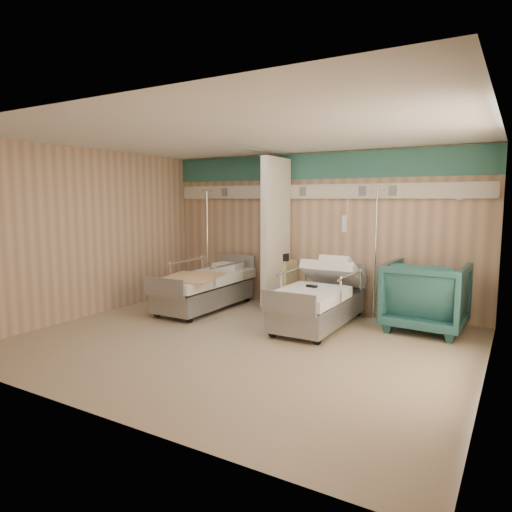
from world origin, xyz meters
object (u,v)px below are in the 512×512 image
Objects in this scene: bed_left at (205,292)px; bedside_cabinet at (280,283)px; visitor_armchair at (426,296)px; iv_stand_left at (208,276)px; iv_stand_right at (374,291)px; bed_right at (319,306)px.

bed_left is 2.54× the size of bedside_cabinet.
visitor_armchair is (3.68, 0.59, 0.21)m from bed_left.
iv_stand_left is at bearing -174.35° from bedside_cabinet.
visitor_armchair is 0.96m from iv_stand_right.
visitor_armchair is (1.48, 0.59, 0.21)m from bed_right.
bed_right is at bearing 23.99° from visitor_armchair.
bed_right is at bearing 0.00° from bed_left.
bed_left is (-2.20, 0.00, 0.00)m from bed_right.
bed_right is 1.60m from visitor_armchair.
iv_stand_right is 3.28m from iv_stand_left.
bedside_cabinet is at bearing -4.52° from visitor_armchair.
bed_right is 1.46m from bedside_cabinet.
visitor_armchair is (2.63, -0.31, 0.10)m from bedside_cabinet.
bed_right is 2.54× the size of bedside_cabinet.
iv_stand_right is at bearing 3.54° from iv_stand_left.
bedside_cabinet is at bearing 141.95° from bed_right.
bedside_cabinet is 0.40× the size of iv_stand_right.
iv_stand_right is (2.79, 0.95, 0.12)m from bed_left.
bedside_cabinet reaches higher than bed_right.
bedside_cabinet is 2.65m from visitor_armchair.
iv_stand_right is (-0.89, 0.36, -0.09)m from visitor_armchair.
iv_stand_left is at bearing 0.04° from visitor_armchair.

